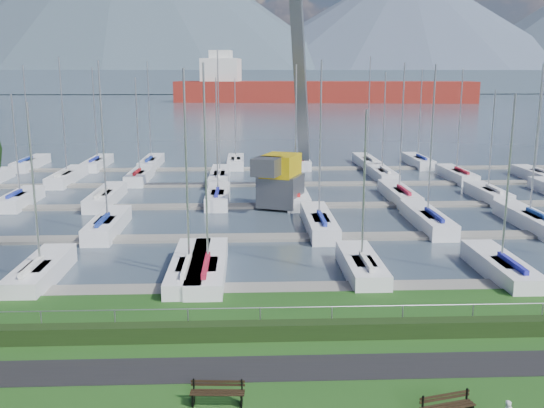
{
  "coord_description": "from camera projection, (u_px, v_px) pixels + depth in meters",
  "views": [
    {
      "loc": [
        -1.5,
        -23.64,
        10.76
      ],
      "look_at": [
        0.0,
        12.0,
        3.0
      ],
      "focal_mm": 40.0,
      "sensor_mm": 36.0,
      "label": 1
    }
  ],
  "objects": [
    {
      "name": "crane",
      "position": [
        285.0,
        139.0,
        50.5
      ],
      "size": [
        6.0,
        13.48,
        22.35
      ],
      "rotation": [
        0.0,
        0.0,
        -0.39
      ],
      "color": "#55565C",
      "rests_on": "water"
    },
    {
      "name": "path",
      "position": [
        289.0,
        368.0,
        22.5
      ],
      "size": [
        160.0,
        2.0,
        0.04
      ],
      "primitive_type": "cube",
      "color": "black",
      "rests_on": "grass"
    },
    {
      "name": "fence",
      "position": [
        284.0,
        307.0,
        25.18
      ],
      "size": [
        80.0,
        0.04,
        0.04
      ],
      "primitive_type": "cylinder",
      "rotation": [
        0.0,
        1.57,
        0.0
      ],
      "color": "gray",
      "rests_on": "grass"
    },
    {
      "name": "sailboat_fleet",
      "position": [
        248.0,
        135.0,
        51.26
      ],
      "size": [
        75.45,
        50.05,
        13.77
      ],
      "color": "silver",
      "rests_on": "water"
    },
    {
      "name": "water",
      "position": [
        249.0,
        97.0,
        279.35
      ],
      "size": [
        800.0,
        540.0,
        0.2
      ],
      "primitive_type": "cube",
      "color": "#3B4856"
    },
    {
      "name": "foothill",
      "position": [
        249.0,
        81.0,
        346.33
      ],
      "size": [
        900.0,
        80.0,
        12.0
      ],
      "primitive_type": "cube",
      "color": "#445464",
      "rests_on": "water"
    },
    {
      "name": "docks",
      "position": [
        265.0,
        206.0,
        50.86
      ],
      "size": [
        90.0,
        41.6,
        0.25
      ],
      "color": "slate",
      "rests_on": "water"
    },
    {
      "name": "bench_right",
      "position": [
        447.0,
        407.0,
        19.15
      ],
      "size": [
        1.85,
        0.86,
        0.85
      ],
      "rotation": [
        0.0,
        0.0,
        0.25
      ],
      "color": "black",
      "rests_on": "grass"
    },
    {
      "name": "mountains",
      "position": [
        258.0,
        18.0,
        410.84
      ],
      "size": [
        1190.0,
        360.0,
        115.0
      ],
      "color": "#414A5F",
      "rests_on": "water"
    },
    {
      "name": "hedge",
      "position": [
        285.0,
        330.0,
        24.97
      ],
      "size": [
        80.0,
        0.7,
        0.7
      ],
      "primitive_type": "cube",
      "color": "black",
      "rests_on": "grass"
    },
    {
      "name": "cargo_ship_mid",
      "position": [
        312.0,
        92.0,
        230.56
      ],
      "size": [
        113.31,
        31.05,
        21.5
      ],
      "rotation": [
        0.0,
        0.0,
        -0.12
      ],
      "color": "maroon",
      "rests_on": "water"
    },
    {
      "name": "bench_left",
      "position": [
        218.0,
        393.0,
        19.98
      ],
      "size": [
        1.82,
        0.53,
        0.85
      ],
      "rotation": [
        0.0,
        0.0,
        -0.06
      ],
      "color": "black",
      "rests_on": "grass"
    }
  ]
}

